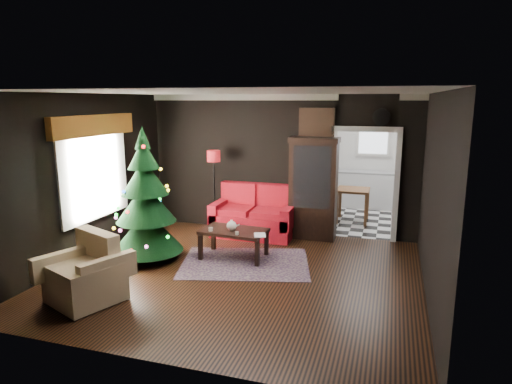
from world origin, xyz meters
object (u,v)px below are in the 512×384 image
(floor_lamp, at_px, (214,192))
(armchair, at_px, (84,270))
(loveseat, at_px, (254,211))
(coffee_table, at_px, (234,243))
(christmas_tree, at_px, (146,199))
(teapot, at_px, (232,226))
(curio_cabinet, at_px, (313,191))
(wall_clock, at_px, (381,117))
(kitchen_table, at_px, (352,205))

(floor_lamp, height_order, armchair, floor_lamp)
(loveseat, height_order, coffee_table, loveseat)
(christmas_tree, bearing_deg, teapot, 16.17)
(curio_cabinet, bearing_deg, loveseat, -169.17)
(armchair, height_order, wall_clock, wall_clock)
(wall_clock, bearing_deg, kitchen_table, 113.75)
(coffee_table, height_order, kitchen_table, kitchen_table)
(curio_cabinet, distance_m, teapot, 2.00)
(wall_clock, distance_m, kitchen_table, 2.43)
(kitchen_table, bearing_deg, armchair, -120.59)
(floor_lamp, relative_size, wall_clock, 5.36)
(coffee_table, bearing_deg, wall_clock, 37.34)
(floor_lamp, relative_size, kitchen_table, 2.29)
(teapot, xyz_separation_m, wall_clock, (2.30, 1.81, 1.78))
(curio_cabinet, xyz_separation_m, christmas_tree, (-2.49, -2.04, 0.10))
(christmas_tree, height_order, wall_clock, wall_clock)
(armchair, relative_size, coffee_table, 0.81)
(curio_cabinet, relative_size, christmas_tree, 0.83)
(armchair, distance_m, wall_clock, 5.69)
(curio_cabinet, xyz_separation_m, armchair, (-2.42, -3.77, -0.49))
(teapot, distance_m, wall_clock, 3.43)
(curio_cabinet, height_order, christmas_tree, christmas_tree)
(armchair, distance_m, coffee_table, 2.58)
(curio_cabinet, relative_size, wall_clock, 5.94)
(curio_cabinet, relative_size, teapot, 9.75)
(curio_cabinet, xyz_separation_m, teapot, (-1.10, -1.63, -0.35))
(armchair, xyz_separation_m, coffee_table, (1.34, 2.20, -0.20))
(kitchen_table, bearing_deg, teapot, -119.79)
(christmas_tree, bearing_deg, kitchen_table, 47.80)
(loveseat, distance_m, curio_cabinet, 1.25)
(floor_lamp, xyz_separation_m, kitchen_table, (2.68, 1.58, -0.45))
(teapot, bearing_deg, kitchen_table, 60.21)
(curio_cabinet, bearing_deg, wall_clock, 8.53)
(armchair, bearing_deg, christmas_tree, 114.71)
(kitchen_table, bearing_deg, coffee_table, -120.12)
(wall_clock, bearing_deg, loveseat, -170.34)
(wall_clock, bearing_deg, armchair, -132.55)
(teapot, xyz_separation_m, kitchen_table, (1.75, 3.06, -0.22))
(coffee_table, height_order, teapot, teapot)
(loveseat, xyz_separation_m, curio_cabinet, (1.15, 0.22, 0.45))
(armchair, bearing_deg, wall_clock, 69.82)
(floor_lamp, xyz_separation_m, wall_clock, (3.23, 0.33, 1.55))
(loveseat, distance_m, teapot, 1.42)
(coffee_table, relative_size, wall_clock, 3.43)
(floor_lamp, height_order, christmas_tree, christmas_tree)
(loveseat, xyz_separation_m, christmas_tree, (-1.34, -1.82, 0.55))
(floor_lamp, distance_m, kitchen_table, 3.14)
(floor_lamp, distance_m, christmas_tree, 1.95)
(christmas_tree, xyz_separation_m, armchair, (0.07, -1.73, -0.59))
(curio_cabinet, relative_size, floor_lamp, 1.11)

